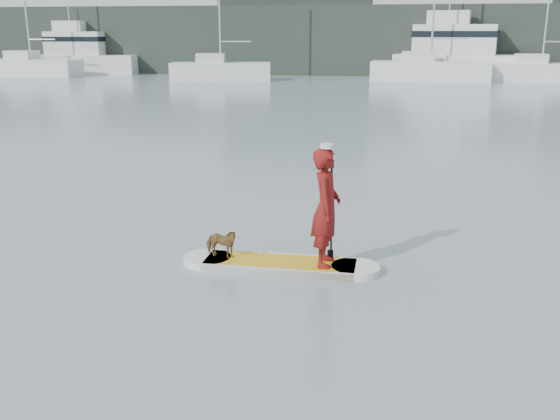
% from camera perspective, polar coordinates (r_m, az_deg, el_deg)
% --- Properties ---
extents(ground, '(140.00, 140.00, 0.00)m').
position_cam_1_polar(ground, '(7.46, 20.71, -15.60)').
color(ground, slate).
rests_on(ground, ground).
extents(paddleboard, '(3.30, 0.84, 0.12)m').
position_cam_1_polar(paddleboard, '(10.38, -0.00, -4.99)').
color(paddleboard, gold).
rests_on(paddleboard, ground).
extents(paddler, '(0.46, 0.70, 1.92)m').
position_cam_1_polar(paddler, '(9.96, 4.23, 0.22)').
color(paddler, maroon).
rests_on(paddler, paddleboard).
extents(white_cap, '(0.22, 0.22, 0.07)m').
position_cam_1_polar(white_cap, '(9.74, 4.35, 5.86)').
color(white_cap, silver).
rests_on(white_cap, paddler).
extents(dog, '(0.64, 0.38, 0.50)m').
position_cam_1_polar(dog, '(10.49, -5.42, -3.03)').
color(dog, brown).
rests_on(dog, paddleboard).
extents(paddle, '(0.10, 0.30, 2.00)m').
position_cam_1_polar(paddle, '(10.33, 4.70, -0.84)').
color(paddle, black).
rests_on(paddle, ground).
extents(sailboat_a, '(8.66, 3.14, 12.39)m').
position_cam_1_polar(sailboat_a, '(59.95, -21.82, 12.11)').
color(sailboat_a, silver).
rests_on(sailboat_a, ground).
extents(sailboat_c, '(8.19, 3.93, 11.28)m').
position_cam_1_polar(sailboat_c, '(50.98, -5.51, 12.62)').
color(sailboat_c, silver).
rests_on(sailboat_c, ground).
extents(sailboat_d, '(9.36, 3.65, 13.46)m').
position_cam_1_polar(sailboat_d, '(51.66, 13.48, 12.46)').
color(sailboat_d, silver).
rests_on(sailboat_d, ground).
extents(sailboat_e, '(8.23, 3.10, 11.74)m').
position_cam_1_polar(sailboat_e, '(53.45, 22.68, 11.66)').
color(sailboat_e, silver).
rests_on(sailboat_e, ground).
extents(motor_yacht_a, '(12.41, 5.79, 7.16)m').
position_cam_1_polar(motor_yacht_a, '(55.05, 16.31, 13.55)').
color(motor_yacht_a, silver).
rests_on(motor_yacht_a, ground).
extents(motor_yacht_b, '(9.63, 3.79, 6.24)m').
position_cam_1_polar(motor_yacht_b, '(62.22, -17.61, 13.42)').
color(motor_yacht_b, silver).
rests_on(motor_yacht_b, ground).
extents(shore_mass, '(90.00, 6.00, 6.00)m').
position_cam_1_polar(shore_mass, '(59.27, 11.28, 14.96)').
color(shore_mass, '#212924').
rests_on(shore_mass, ground).
extents(shore_building_west, '(14.00, 4.00, 9.00)m').
position_cam_1_polar(shore_building_west, '(60.84, 1.47, 16.68)').
color(shore_building_west, '#212924').
rests_on(shore_building_west, ground).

